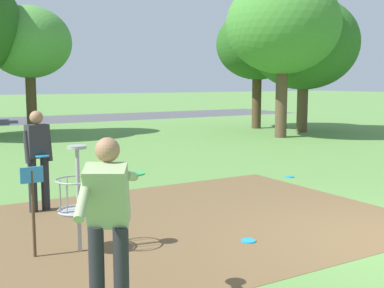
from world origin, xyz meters
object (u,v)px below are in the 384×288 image
frisbee_mid_grass (248,241)px  tree_near_right (29,43)px  tree_near_left (304,44)px  tree_mid_center (258,45)px  frisbee_near_basket (290,177)px  player_foreground_watching (108,219)px  player_throwing (38,155)px  disc_golf_basket (74,195)px  tree_mid_right (283,26)px

frisbee_mid_grass → tree_near_right: size_ratio=0.04×
frisbee_mid_grass → tree_near_right: (0.67, 15.54, 3.73)m
tree_near_left → tree_mid_center: 2.48m
frisbee_near_basket → frisbee_mid_grass: 4.78m
player_foreground_watching → tree_near_right: bearing=79.3°
frisbee_near_basket → tree_mid_center: 12.48m
player_throwing → tree_near_right: tree_near_right is taller
frisbee_near_basket → player_throwing: bearing=-179.6°
player_foreground_watching → frisbee_near_basket: (6.09, 4.36, -0.98)m
disc_golf_basket → player_throwing: (0.11, 2.29, 0.21)m
disc_golf_basket → frisbee_near_basket: bearing=22.0°
player_foreground_watching → disc_golf_basket: bearing=81.2°
tree_near_left → player_throwing: bearing=-150.3°
tree_mid_right → tree_near_left: bearing=26.6°
tree_near_left → tree_near_right: size_ratio=1.10×
tree_near_right → tree_mid_right: 10.18m
tree_mid_center → disc_golf_basket: bearing=-136.0°
frisbee_mid_grass → tree_mid_right: tree_mid_right is taller
player_foreground_watching → frisbee_mid_grass: 2.94m
tree_mid_center → player_foreground_watching: bearing=-132.2°
disc_golf_basket → tree_near_right: 15.29m
tree_near_left → tree_near_right: (-10.27, 5.02, -0.04)m
player_foreground_watching → player_throwing: 4.34m
tree_near_right → tree_mid_center: tree_mid_center is taller
frisbee_mid_grass → tree_mid_right: (8.81, 9.45, 4.30)m
disc_golf_basket → frisbee_mid_grass: disc_golf_basket is taller
tree_mid_center → tree_mid_right: (-1.53, -3.47, 0.45)m
frisbee_near_basket → tree_near_right: tree_near_right is taller
tree_mid_right → frisbee_mid_grass: bearing=-133.0°
tree_near_right → frisbee_near_basket: bearing=-76.7°
disc_golf_basket → tree_mid_right: tree_mid_right is taller
player_throwing → tree_mid_center: bearing=38.3°
frisbee_near_basket → tree_near_right: bearing=103.3°
frisbee_mid_grass → tree_near_right: tree_near_right is taller
disc_golf_basket → player_foreground_watching: 2.06m
tree_near_right → tree_mid_center: 10.02m
tree_near_left → tree_mid_center: (-0.60, 2.40, 0.08)m
player_throwing → frisbee_near_basket: bearing=0.4°
player_throwing → tree_near_right: 13.03m
player_throwing → tree_mid_center: size_ratio=0.31×
disc_golf_basket → tree_near_right: size_ratio=0.27×
disc_golf_basket → tree_near_left: tree_near_left is taller
tree_mid_center → tree_mid_right: size_ratio=0.89×
player_throwing → tree_near_left: bearing=29.7°
player_foreground_watching → tree_mid_center: 19.30m
frisbee_mid_grass → frisbee_near_basket: bearing=41.2°
frisbee_mid_grass → tree_mid_center: tree_mid_center is taller
tree_near_left → tree_mid_right: tree_mid_right is taller
player_throwing → frisbee_mid_grass: bearing=-56.4°
disc_golf_basket → tree_mid_center: 17.69m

